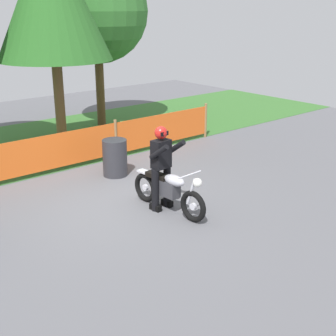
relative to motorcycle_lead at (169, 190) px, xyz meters
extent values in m
cube|color=#5B5B60|center=(-0.53, 1.03, -0.46)|extent=(24.00, 24.00, 0.02)
cube|color=#386B2D|center=(-0.53, 6.16, -0.45)|extent=(24.00, 5.35, 0.01)
cylinder|color=olive|center=(1.13, 3.49, 0.07)|extent=(0.08, 0.08, 1.05)
cylinder|color=olive|center=(4.43, 3.49, 0.07)|extent=(0.08, 0.08, 1.05)
cube|color=orange|center=(-0.53, 3.49, 0.09)|extent=(3.23, 0.02, 0.85)
cube|color=orange|center=(2.78, 3.49, 0.09)|extent=(3.23, 0.02, 0.85)
cylinder|color=brown|center=(0.51, 5.29, 0.78)|extent=(0.28, 0.28, 2.47)
cylinder|color=brown|center=(2.86, 6.92, 0.82)|extent=(0.28, 0.28, 2.55)
sphere|color=#33702D|center=(2.86, 6.92, 3.25)|extent=(3.29, 3.29, 3.29)
torus|color=black|center=(0.04, -0.66, -0.14)|extent=(0.15, 0.62, 0.62)
cylinder|color=silver|center=(0.04, -0.66, -0.14)|extent=(0.07, 0.14, 0.13)
torus|color=black|center=(-0.05, 0.68, -0.14)|extent=(0.15, 0.62, 0.62)
cylinder|color=silver|center=(-0.05, 0.68, -0.14)|extent=(0.07, 0.14, 0.13)
cube|color=#38383D|center=(-0.01, 0.06, 0.03)|extent=(0.27, 0.59, 0.31)
ellipsoid|color=#B7B7C1|center=(0.01, -0.16, 0.24)|extent=(0.26, 0.51, 0.21)
cube|color=black|center=(-0.02, 0.30, 0.21)|extent=(0.25, 0.55, 0.10)
cube|color=silver|center=(-0.05, 0.68, 0.19)|extent=(0.18, 0.36, 0.04)
cylinder|color=silver|center=(0.04, -0.60, 0.14)|extent=(0.07, 0.23, 0.55)
sphere|color=white|center=(0.05, -0.76, 0.36)|extent=(0.18, 0.18, 0.17)
cylinder|color=silver|center=(0.04, -0.56, 0.46)|extent=(0.58, 0.07, 0.03)
cylinder|color=silver|center=(0.11, 0.36, -0.20)|extent=(0.10, 0.53, 0.07)
cylinder|color=black|center=(0.14, 0.22, -0.02)|extent=(0.16, 0.16, 0.86)
cube|color=black|center=(0.14, 0.22, -0.39)|extent=(0.13, 0.27, 0.12)
cylinder|color=black|center=(-0.18, 0.19, -0.02)|extent=(0.16, 0.16, 0.86)
cube|color=black|center=(-0.18, 0.19, -0.39)|extent=(0.13, 0.27, 0.12)
cube|color=black|center=(-0.02, 0.20, 0.69)|extent=(0.38, 0.26, 0.56)
cylinder|color=black|center=(0.22, 0.04, 0.81)|extent=(0.13, 0.49, 0.38)
cylinder|color=black|center=(-0.22, 0.01, 0.81)|extent=(0.13, 0.49, 0.38)
sphere|color=red|center=(-0.02, 0.20, 1.11)|extent=(0.27, 0.27, 0.25)
cube|color=black|center=(-0.01, 0.11, 1.11)|extent=(0.18, 0.04, 0.08)
cylinder|color=#2D2D33|center=(0.37, 2.41, -0.01)|extent=(0.58, 0.58, 0.88)
camera|label=1|loc=(-5.48, -6.47, 3.40)|focal=49.99mm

